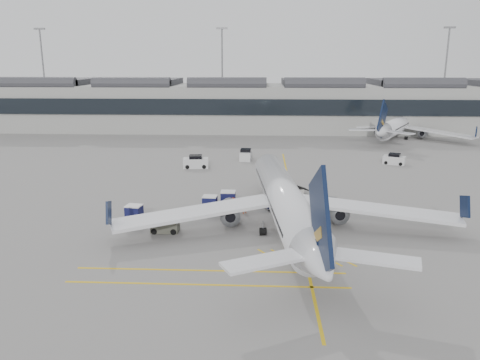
{
  "coord_description": "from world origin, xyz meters",
  "views": [
    {
      "loc": [
        6.11,
        -44.98,
        16.57
      ],
      "look_at": [
        3.76,
        4.42,
        4.0
      ],
      "focal_mm": 35.0,
      "sensor_mm": 36.0,
      "label": 1
    }
  ],
  "objects_px": {
    "airliner_main": "(285,201)",
    "ramp_agent_a": "(245,205)",
    "baggage_cart_a": "(273,200)",
    "belt_loader": "(286,191)",
    "ramp_agent_b": "(233,205)",
    "pushback_tug": "(165,226)"
  },
  "relations": [
    {
      "from": "airliner_main",
      "to": "pushback_tug",
      "type": "relative_size",
      "value": 14.02
    },
    {
      "from": "airliner_main",
      "to": "baggage_cart_a",
      "type": "height_order",
      "value": "airliner_main"
    },
    {
      "from": "baggage_cart_a",
      "to": "pushback_tug",
      "type": "distance_m",
      "value": 13.58
    },
    {
      "from": "baggage_cart_a",
      "to": "pushback_tug",
      "type": "relative_size",
      "value": 0.81
    },
    {
      "from": "belt_loader",
      "to": "airliner_main",
      "type": "bearing_deg",
      "value": -115.85
    },
    {
      "from": "ramp_agent_a",
      "to": "pushback_tug",
      "type": "height_order",
      "value": "ramp_agent_a"
    },
    {
      "from": "baggage_cart_a",
      "to": "ramp_agent_a",
      "type": "bearing_deg",
      "value": -168.55
    },
    {
      "from": "airliner_main",
      "to": "baggage_cart_a",
      "type": "xyz_separation_m",
      "value": [
        -1.03,
        6.49,
        -1.92
      ]
    },
    {
      "from": "airliner_main",
      "to": "ramp_agent_a",
      "type": "distance_m",
      "value": 6.75
    },
    {
      "from": "ramp_agent_a",
      "to": "airliner_main",
      "type": "bearing_deg",
      "value": -93.16
    },
    {
      "from": "belt_loader",
      "to": "ramp_agent_a",
      "type": "height_order",
      "value": "belt_loader"
    },
    {
      "from": "baggage_cart_a",
      "to": "ramp_agent_b",
      "type": "bearing_deg",
      "value": 179.61
    },
    {
      "from": "airliner_main",
      "to": "ramp_agent_b",
      "type": "relative_size",
      "value": 22.56
    },
    {
      "from": "ramp_agent_b",
      "to": "baggage_cart_a",
      "type": "bearing_deg",
      "value": 155.8
    },
    {
      "from": "ramp_agent_b",
      "to": "pushback_tug",
      "type": "xyz_separation_m",
      "value": [
        -6.37,
        -6.78,
        -0.17
      ]
    },
    {
      "from": "ramp_agent_a",
      "to": "pushback_tug",
      "type": "relative_size",
      "value": 0.68
    },
    {
      "from": "pushback_tug",
      "to": "ramp_agent_b",
      "type": "bearing_deg",
      "value": 47.42
    },
    {
      "from": "belt_loader",
      "to": "pushback_tug",
      "type": "distance_m",
      "value": 18.77
    },
    {
      "from": "ramp_agent_b",
      "to": "airliner_main",
      "type": "bearing_deg",
      "value": 97.34
    },
    {
      "from": "ramp_agent_b",
      "to": "pushback_tug",
      "type": "relative_size",
      "value": 0.62
    },
    {
      "from": "belt_loader",
      "to": "ramp_agent_a",
      "type": "distance_m",
      "value": 8.96
    },
    {
      "from": "baggage_cart_a",
      "to": "pushback_tug",
      "type": "xyz_separation_m",
      "value": [
        -10.94,
        -8.04,
        -0.37
      ]
    }
  ]
}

